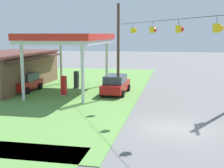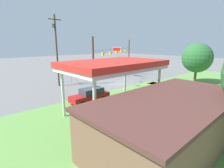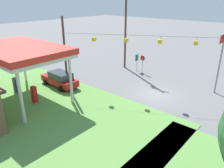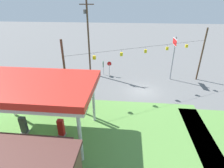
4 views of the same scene
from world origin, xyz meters
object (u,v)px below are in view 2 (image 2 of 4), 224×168
Objects in this scene: gas_station_store at (171,121)px; car_at_pumps_rear at (151,115)px; fuel_pump_near at (125,101)px; car_at_pumps_front at (90,95)px; stop_sign_overhead at (117,55)px; stop_sign_roadside at (76,74)px; utility_pole_main at (56,48)px; route_sign at (71,75)px; tree_west_verge at (197,58)px; fuel_pump_far at (100,109)px; gas_station_canopy at (114,66)px.

car_at_pumps_rear is (-1.81, -2.89, -0.92)m from gas_station_store.
fuel_pump_near is 4.73m from car_at_pumps_front.
stop_sign_overhead is at bearing 55.69° from car_at_pumps_rear.
gas_station_store reaches higher than stop_sign_roadside.
utility_pole_main reaches higher than car_at_pumps_rear.
tree_west_verge is at bearing 139.58° from route_sign.
utility_pole_main reaches higher than route_sign.
stop_sign_roadside is (-4.16, -19.39, 0.90)m from car_at_pumps_rear.
fuel_pump_far is 0.43× the size of car_at_pumps_rear.
car_at_pumps_front reaches higher than car_at_pumps_rear.
car_at_pumps_rear is 19.81m from route_sign.
car_at_pumps_front is (1.75, -4.39, 0.07)m from fuel_pump_near.
fuel_pump_far is (0.56, -7.29, -0.98)m from gas_station_store.
gas_station_store is 5.15× the size of stop_sign_roadside.
stop_sign_overhead reaches higher than route_sign.
utility_pole_main is at bearing -94.96° from car_at_pumps_front.
fuel_pump_far is at bearing -113.52° from stop_sign_roadside.
route_sign is at bearing -102.38° from gas_station_store.
stop_sign_overhead is at bearing -131.45° from fuel_pump_near.
gas_station_canopy is 2.51× the size of car_at_pumps_rear.
gas_station_canopy is at bearing -107.33° from stop_sign_roadside.
gas_station_store is 5.37× the size of route_sign.
car_at_pumps_front is at bearing -91.32° from gas_station_canopy.
fuel_pump_far is 0.35× the size of car_at_pumps_front.
fuel_pump_near is at bearing 180.00° from fuel_pump_far.
utility_pole_main reaches higher than car_at_pumps_front.
car_at_pumps_rear is 0.56× the size of tree_west_verge.
route_sign is at bearing 83.41° from car_at_pumps_rear.
car_at_pumps_front is (-0.10, -4.39, -4.09)m from gas_station_canopy.
stop_sign_roadside is at bearing -100.70° from fuel_pump_near.
gas_station_store is 23.93m from tree_west_verge.
fuel_pump_near is 0.72× the size of stop_sign_roadside.
fuel_pump_far is at bearing 70.11° from route_sign.
stop_sign_roadside is at bearing 173.76° from utility_pole_main.
car_at_pumps_rear is 0.61× the size of stop_sign_overhead.
stop_sign_overhead is (-14.60, -14.44, -0.15)m from gas_station_canopy.
stop_sign_roadside is at bearing -113.52° from fuel_pump_far.
fuel_pump_near is at bearing -113.30° from gas_station_store.
car_at_pumps_rear is 1.65× the size of stop_sign_roadside.
stop_sign_roadside is (-4.68, -15.00, -3.20)m from gas_station_canopy.
stop_sign_roadside is at bearing 80.36° from car_at_pumps_rear.
gas_station_canopy is 0.80× the size of gas_station_store.
utility_pole_main is (13.31, -0.93, 1.70)m from stop_sign_overhead.
tree_west_verge reaches higher than car_at_pumps_front.
utility_pole_main reaches higher than fuel_pump_far.
fuel_pump_far is 23.44m from tree_west_verge.
gas_station_store is 7.20× the size of fuel_pump_near.
fuel_pump_near reaches higher than car_at_pumps_rear.
stop_sign_overhead reaches higher than car_at_pumps_front.
fuel_pump_near is at bearing 83.27° from route_sign.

